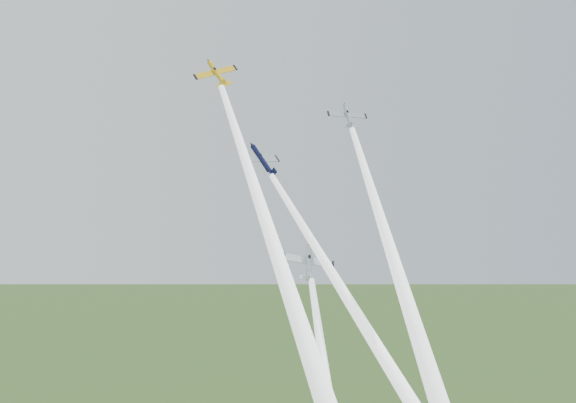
# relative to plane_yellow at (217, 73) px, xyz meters

# --- Properties ---
(plane_yellow) EXTENTS (8.87, 5.66, 8.27)m
(plane_yellow) POSITION_rel_plane_yellow_xyz_m (0.00, 0.00, 0.00)
(plane_yellow) COLOR yellow
(smoke_trail_yellow) EXTENTS (3.44, 43.93, 52.12)m
(smoke_trail_yellow) POSITION_rel_plane_yellow_xyz_m (-0.31, -22.89, -27.61)
(smoke_trail_yellow) COLOR white
(plane_navy) EXTENTS (10.42, 8.72, 7.82)m
(plane_navy) POSITION_rel_plane_yellow_xyz_m (7.59, -0.77, -13.69)
(plane_navy) COLOR black
(smoke_trail_navy) EXTENTS (19.15, 43.97, 54.67)m
(smoke_trail_navy) POSITION_rel_plane_yellow_xyz_m (16.17, -23.13, -42.58)
(smoke_trail_navy) COLOR white
(plane_silver_right) EXTENTS (8.12, 6.60, 6.31)m
(plane_silver_right) POSITION_rel_plane_yellow_xyz_m (23.06, -1.93, -5.59)
(plane_silver_right) COLOR #A2A7AF
(smoke_trail_silver_right) EXTENTS (10.69, 40.00, 47.69)m
(smoke_trail_silver_right) POSITION_rel_plane_yellow_xyz_m (18.92, -22.58, -30.99)
(smoke_trail_silver_right) COLOR white
(plane_silver_low) EXTENTS (10.57, 8.15, 8.47)m
(plane_silver_low) POSITION_rel_plane_yellow_xyz_m (12.68, -7.28, -30.06)
(plane_silver_low) COLOR silver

